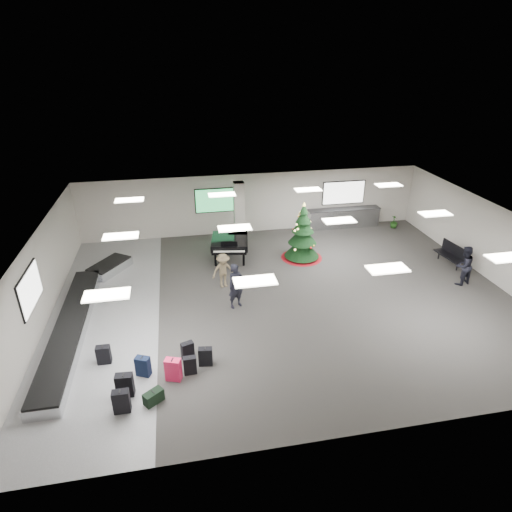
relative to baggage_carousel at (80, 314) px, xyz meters
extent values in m
plane|color=#312F2D|center=(7.84, 0.08, -0.21)|extent=(18.00, 18.00, 0.00)
cube|color=beige|center=(7.84, 7.08, 1.39)|extent=(18.00, 0.02, 3.20)
cube|color=beige|center=(7.84, -6.92, 1.39)|extent=(18.00, 0.02, 3.20)
cube|color=beige|center=(-1.16, 0.08, 1.39)|extent=(0.02, 14.00, 3.20)
cube|color=beige|center=(16.84, 0.08, 1.39)|extent=(0.02, 14.00, 3.20)
cube|color=silver|center=(7.84, 0.08, 2.99)|extent=(18.00, 14.00, 0.02)
cube|color=gray|center=(0.84, 0.08, -0.21)|extent=(4.00, 14.00, 0.01)
cube|color=#ADA89E|center=(6.84, 5.68, 1.39)|extent=(0.50, 0.50, 3.20)
cube|color=green|center=(5.84, 7.03, 1.69)|extent=(2.20, 0.08, 1.30)
cube|color=white|center=(12.84, 7.03, 1.69)|extent=(2.40, 0.08, 1.30)
cube|color=white|center=(-1.11, -0.92, 1.69)|extent=(0.08, 2.10, 1.30)
cube|color=white|center=(1.84, -3.92, 2.93)|extent=(1.20, 0.60, 0.04)
cube|color=white|center=(1.84, 0.08, 2.93)|extent=(1.20, 0.60, 0.04)
cube|color=white|center=(1.84, 4.08, 2.93)|extent=(1.20, 0.60, 0.04)
cube|color=white|center=(5.84, -3.92, 2.93)|extent=(1.20, 0.60, 0.04)
cube|color=white|center=(5.84, 0.08, 2.93)|extent=(1.20, 0.60, 0.04)
cube|color=white|center=(5.84, 4.08, 2.93)|extent=(1.20, 0.60, 0.04)
cube|color=white|center=(9.84, -3.92, 2.93)|extent=(1.20, 0.60, 0.04)
cube|color=white|center=(9.84, 0.08, 2.93)|extent=(1.20, 0.60, 0.04)
cube|color=white|center=(9.84, 4.08, 2.93)|extent=(1.20, 0.60, 0.04)
cube|color=white|center=(13.84, -3.92, 2.93)|extent=(1.20, 0.60, 0.04)
cube|color=white|center=(13.84, 0.08, 2.93)|extent=(1.20, 0.60, 0.04)
cube|color=white|center=(13.84, 4.08, 2.93)|extent=(1.20, 0.60, 0.04)
cube|color=silver|center=(-0.16, -0.92, -0.02)|extent=(1.00, 8.00, 0.38)
cube|color=black|center=(-0.16, -0.92, 0.19)|extent=(0.95, 7.90, 0.05)
cube|color=silver|center=(0.64, 3.68, -0.02)|extent=(1.97, 2.21, 0.38)
cube|color=black|center=(0.64, 3.68, 0.19)|extent=(1.87, 2.10, 0.05)
cube|color=silver|center=(12.84, 6.73, 0.31)|extent=(4.00, 0.60, 1.05)
cube|color=#29292C|center=(12.84, 6.73, 0.85)|extent=(4.05, 0.65, 0.04)
cube|color=black|center=(1.94, -4.95, 0.14)|extent=(0.46, 0.26, 0.71)
cube|color=black|center=(1.94, -4.95, 0.50)|extent=(0.03, 0.15, 0.02)
cube|color=black|center=(3.85, -3.74, 0.09)|extent=(0.40, 0.22, 0.60)
cube|color=black|center=(3.85, -3.74, 0.40)|extent=(0.03, 0.12, 0.02)
cube|color=#FB2054|center=(3.35, -3.91, 0.15)|extent=(0.53, 0.40, 0.73)
cube|color=black|center=(3.35, -3.91, 0.53)|extent=(0.08, 0.16, 0.02)
cube|color=black|center=(3.81, -3.00, 0.08)|extent=(0.44, 0.33, 0.59)
cube|color=black|center=(3.81, -3.00, 0.39)|extent=(0.07, 0.13, 0.02)
cube|color=black|center=(2.45, -3.56, 0.12)|extent=(0.49, 0.40, 0.66)
cube|color=black|center=(2.45, -3.56, 0.45)|extent=(0.09, 0.15, 0.02)
cube|color=black|center=(1.98, -4.33, 0.15)|extent=(0.51, 0.30, 0.73)
cube|color=black|center=(1.98, -4.33, 0.53)|extent=(0.05, 0.16, 0.02)
cube|color=black|center=(2.77, -4.76, -0.03)|extent=(0.62, 0.56, 0.37)
cube|color=black|center=(2.77, -4.76, 0.17)|extent=(0.12, 0.15, 0.02)
cube|color=black|center=(4.35, -3.43, 0.10)|extent=(0.46, 0.28, 0.62)
cube|color=black|center=(4.35, -3.43, 0.42)|extent=(0.05, 0.14, 0.02)
cube|color=black|center=(1.20, -2.75, 0.10)|extent=(0.43, 0.26, 0.63)
cube|color=black|center=(1.20, -2.75, 0.43)|extent=(0.03, 0.15, 0.02)
cone|color=maroon|center=(9.48, 3.42, -0.15)|extent=(1.96, 1.96, 0.12)
cylinder|color=#3F2819|center=(9.48, 3.42, 0.04)|extent=(0.12, 0.12, 0.51)
cone|color=black|center=(9.48, 3.42, 0.35)|extent=(1.65, 1.65, 0.93)
cone|color=black|center=(9.48, 3.42, 0.97)|extent=(1.34, 1.34, 0.82)
cone|color=black|center=(9.48, 3.42, 1.48)|extent=(1.03, 1.03, 0.72)
cone|color=black|center=(9.48, 3.42, 1.90)|extent=(0.72, 0.72, 0.62)
cone|color=black|center=(9.48, 3.42, 2.26)|extent=(0.41, 0.41, 0.46)
cone|color=#FFE566|center=(9.48, 3.42, 2.48)|extent=(0.16, 0.16, 0.19)
cube|color=black|center=(6.12, 3.96, 0.67)|extent=(1.95, 2.12, 0.30)
cube|color=black|center=(5.95, 2.95, 0.58)|extent=(1.59, 0.57, 0.11)
cube|color=white|center=(5.95, 2.92, 0.65)|extent=(1.40, 0.37, 0.02)
cube|color=black|center=(6.00, 3.22, 0.88)|extent=(0.75, 0.15, 0.24)
cylinder|color=black|center=(5.36, 3.32, 0.15)|extent=(0.11, 0.11, 0.73)
cylinder|color=black|center=(6.63, 3.12, 0.15)|extent=(0.11, 0.11, 0.73)
cylinder|color=black|center=(6.24, 4.71, 0.15)|extent=(0.11, 0.11, 0.73)
cube|color=black|center=(15.91, 1.47, 0.22)|extent=(0.68, 1.60, 0.06)
cylinder|color=black|center=(15.91, 0.84, -0.01)|extent=(0.06, 0.06, 0.41)
cylinder|color=black|center=(15.91, 2.09, -0.01)|extent=(0.06, 0.06, 0.41)
cube|color=black|center=(16.15, 1.47, 0.51)|extent=(0.22, 1.55, 0.52)
imported|color=black|center=(5.79, -0.25, 0.69)|extent=(0.78, 0.68, 1.81)
imported|color=#7C6A4D|center=(5.50, 1.37, 0.54)|extent=(1.07, 0.75, 1.50)
imported|color=black|center=(15.38, -0.28, 0.65)|extent=(0.98, 0.84, 1.73)
imported|color=#194115|center=(10.73, 6.58, 0.14)|extent=(0.50, 0.48, 0.71)
imported|color=#194115|center=(15.58, 6.10, 0.15)|extent=(0.48, 0.48, 0.72)
camera|label=1|loc=(3.91, -14.20, 8.81)|focal=30.00mm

